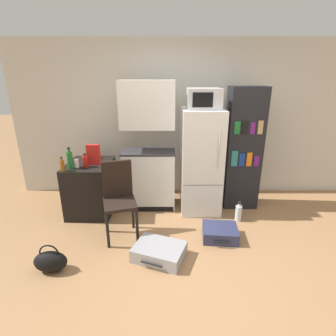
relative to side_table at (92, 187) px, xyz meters
The scene contains 18 objects.
ground_plane 2.00m from the side_table, 37.90° to the right, with size 24.00×24.00×0.00m, color #A3754C.
wall_back 2.12m from the side_table, 24.47° to the left, with size 6.40×0.10×2.60m.
side_table is the anchor object (origin of this frame).
kitchen_hutch 1.05m from the side_table, 10.70° to the left, with size 0.82×0.46×1.97m.
refrigerator 1.75m from the side_table, ahead, with size 0.60×0.68×1.58m.
microwave 2.16m from the side_table, ahead, with size 0.47×0.43×0.28m.
bookshelf 2.43m from the side_table, ahead, with size 0.53×0.39×1.89m.
bottle_amber_beer 0.64m from the side_table, 126.50° to the right, with size 0.06×0.06×0.21m.
bottle_ketchup_red 0.51m from the side_table, 85.75° to the right, with size 0.08×0.08×0.20m.
bottle_milk_white 0.51m from the side_table, 119.55° to the right, with size 0.06×0.06×0.15m.
bottle_green_tall 0.60m from the side_table, 126.91° to the right, with size 0.08×0.08×0.31m.
bowl 0.47m from the side_table, 81.11° to the left, with size 0.18×0.18×0.05m.
cereal_box 0.55m from the side_table, 22.74° to the right, with size 0.19×0.07×0.30m.
chair 0.89m from the side_table, 49.80° to the right, with size 0.49×0.50×1.01m.
suitcase_large_flat 2.05m from the side_table, 22.43° to the right, with size 0.48×0.44×0.16m.
suitcase_small_flat 1.63m from the side_table, 47.03° to the right, with size 0.68×0.59×0.16m.
handbag 1.42m from the side_table, 93.47° to the right, with size 0.36×0.20×0.33m.
water_bottle_front 2.27m from the side_table, ahead, with size 0.09×0.09×0.30m.
Camera 1 is at (-0.35, -2.52, 2.03)m, focal length 28.00 mm.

